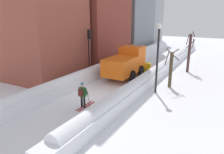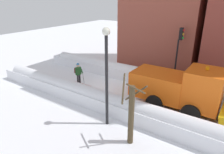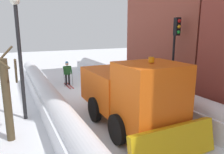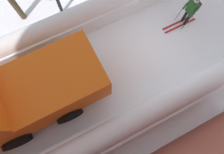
{
  "view_description": "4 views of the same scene",
  "coord_description": "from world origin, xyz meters",
  "px_view_note": "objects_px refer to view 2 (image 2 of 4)",
  "views": [
    {
      "loc": [
        8.58,
        -12.59,
        6.06
      ],
      "look_at": [
        0.91,
        1.18,
        1.39
      ],
      "focal_mm": 33.98,
      "sensor_mm": 36.0,
      "label": 1
    },
    {
      "loc": [
        11.82,
        8.9,
        6.79
      ],
      "look_at": [
        0.16,
        1.05,
        1.19
      ],
      "focal_mm": 32.66,
      "sensor_mm": 36.0,
      "label": 2
    },
    {
      "loc": [
        4.29,
        13.27,
        4.01
      ],
      "look_at": [
        -0.59,
        3.29,
        1.57
      ],
      "focal_mm": 34.26,
      "sensor_mm": 36.0,
      "label": 3
    },
    {
      "loc": [
        -2.69,
        3.64,
        8.05
      ],
      "look_at": [
        -0.72,
        2.62,
        0.92
      ],
      "focal_mm": 29.37,
      "sensor_mm": 36.0,
      "label": 4
    }
  ],
  "objects_px": {
    "traffic_light_pole": "(179,46)",
    "street_lamp": "(107,67)",
    "skier": "(78,72)",
    "bare_tree_near": "(131,113)",
    "plow_truck": "(179,88)"
  },
  "relations": [
    {
      "from": "traffic_light_pole",
      "to": "bare_tree_near",
      "type": "distance_m",
      "value": 8.23
    },
    {
      "from": "plow_truck",
      "to": "street_lamp",
      "type": "height_order",
      "value": "street_lamp"
    },
    {
      "from": "traffic_light_pole",
      "to": "street_lamp",
      "type": "xyz_separation_m",
      "value": [
        7.42,
        -1.47,
        0.17
      ]
    },
    {
      "from": "traffic_light_pole",
      "to": "street_lamp",
      "type": "height_order",
      "value": "street_lamp"
    },
    {
      "from": "skier",
      "to": "bare_tree_near",
      "type": "bearing_deg",
      "value": 60.63
    },
    {
      "from": "traffic_light_pole",
      "to": "street_lamp",
      "type": "relative_size",
      "value": 0.86
    },
    {
      "from": "traffic_light_pole",
      "to": "street_lamp",
      "type": "distance_m",
      "value": 7.56
    },
    {
      "from": "skier",
      "to": "plow_truck",
      "type": "bearing_deg",
      "value": 94.25
    },
    {
      "from": "plow_truck",
      "to": "traffic_light_pole",
      "type": "relative_size",
      "value": 1.29
    },
    {
      "from": "plow_truck",
      "to": "skier",
      "type": "relative_size",
      "value": 3.31
    },
    {
      "from": "skier",
      "to": "traffic_light_pole",
      "type": "distance_m",
      "value": 8.15
    },
    {
      "from": "skier",
      "to": "street_lamp",
      "type": "height_order",
      "value": "street_lamp"
    },
    {
      "from": "plow_truck",
      "to": "traffic_light_pole",
      "type": "height_order",
      "value": "traffic_light_pole"
    },
    {
      "from": "street_lamp",
      "to": "bare_tree_near",
      "type": "bearing_deg",
      "value": 70.85
    },
    {
      "from": "skier",
      "to": "bare_tree_near",
      "type": "distance_m",
      "value": 8.16
    }
  ]
}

